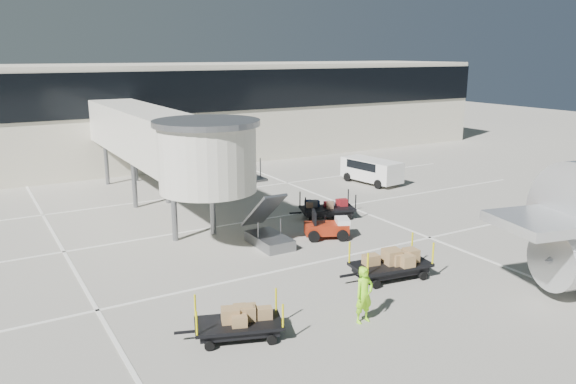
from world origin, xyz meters
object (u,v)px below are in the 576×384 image
Objects in this scene: baggage_tug at (328,228)px; ground_worker at (364,295)px; box_cart_near at (393,263)px; suitcase_cart at (327,209)px; box_cart_far at (236,323)px; minivan at (370,169)px.

ground_worker reaches higher than baggage_tug.
box_cart_near is 2.01× the size of ground_worker.
suitcase_cart is 1.85× the size of ground_worker.
ground_worker is (4.24, -1.14, 0.46)m from box_cart_far.
minivan is at bearing 46.77° from ground_worker.
box_cart_near is 7.83m from box_cart_far.
ground_worker is at bearing -136.25° from box_cart_near.
minivan is (7.49, 5.66, 0.50)m from suitcase_cart.
box_cart_near is 0.86× the size of minivan.
ground_worker is at bearing -137.26° from minivan.
box_cart_far is 0.75× the size of minivan.
suitcase_cart reaches higher than box_cart_far.
baggage_tug is 12.74m from minivan.
minivan is (9.43, 8.55, 0.49)m from baggage_tug.
minivan reaches higher than box_cart_far.
suitcase_cart is at bearing 57.26° from ground_worker.
ground_worker reaches higher than suitcase_cart.
minivan reaches higher than baggage_tug.
baggage_tug is at bearing 59.15° from box_cart_far.
ground_worker reaches higher than box_cart_far.
baggage_tug is 0.60× the size of box_cart_near.
box_cart_near is 4.32m from ground_worker.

